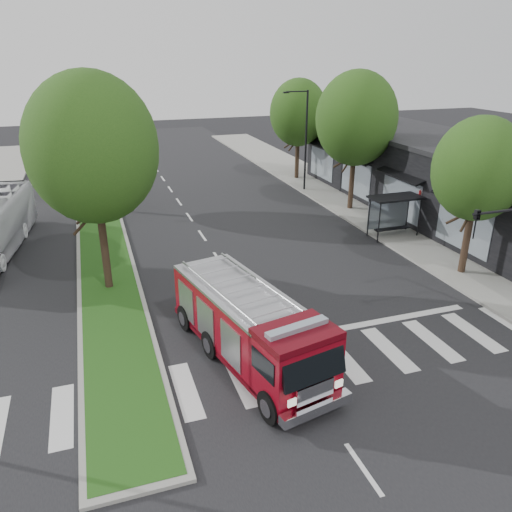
{
  "coord_description": "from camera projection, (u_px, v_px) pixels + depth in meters",
  "views": [
    {
      "loc": [
        -6.2,
        -17.06,
        10.76
      ],
      "look_at": [
        0.74,
        3.58,
        1.8
      ],
      "focal_mm": 35.0,
      "sensor_mm": 36.0,
      "label": 1
    }
  ],
  "objects": [
    {
      "name": "tree_median_near",
      "position": [
        92.0,
        149.0,
        21.78
      ],
      "size": [
        5.8,
        5.8,
        10.16
      ],
      "color": "black",
      "rests_on": "ground"
    },
    {
      "name": "tree_median_far",
      "position": [
        87.0,
        118.0,
        34.17
      ],
      "size": [
        5.6,
        5.6,
        9.72
      ],
      "color": "black",
      "rests_on": "ground"
    },
    {
      "name": "ground",
      "position": [
        266.0,
        329.0,
        20.88
      ],
      "size": [
        140.0,
        140.0,
        0.0
      ],
      "primitive_type": "plane",
      "color": "black",
      "rests_on": "ground"
    },
    {
      "name": "tree_right_mid",
      "position": [
        356.0,
        119.0,
        34.07
      ],
      "size": [
        5.6,
        5.6,
        9.72
      ],
      "color": "black",
      "rests_on": "ground"
    },
    {
      "name": "fire_engine",
      "position": [
        249.0,
        326.0,
        18.3
      ],
      "size": [
        4.27,
        8.86,
        2.95
      ],
      "rotation": [
        0.0,
        0.0,
        0.21
      ],
      "color": "#4D040C",
      "rests_on": "ground"
    },
    {
      "name": "storefront_row",
      "position": [
        453.0,
        183.0,
        33.71
      ],
      "size": [
        8.0,
        30.0,
        5.0
      ],
      "primitive_type": "cube",
      "color": "black",
      "rests_on": "ground"
    },
    {
      "name": "bus_shelter",
      "position": [
        394.0,
        205.0,
        30.55
      ],
      "size": [
        3.2,
        1.6,
        2.61
      ],
      "color": "black",
      "rests_on": "ground"
    },
    {
      "name": "sidewalk_right",
      "position": [
        392.0,
        224.0,
        33.3
      ],
      "size": [
        5.0,
        80.0,
        0.15
      ],
      "primitive_type": "cube",
      "color": "gray",
      "rests_on": "ground"
    },
    {
      "name": "streetlight_right_far",
      "position": [
        304.0,
        136.0,
        39.76
      ],
      "size": [
        2.11,
        0.2,
        8.0
      ],
      "color": "black",
      "rests_on": "ground"
    },
    {
      "name": "tree_right_far",
      "position": [
        298.0,
        113.0,
        43.09
      ],
      "size": [
        5.0,
        5.0,
        8.73
      ],
      "color": "black",
      "rests_on": "ground"
    },
    {
      "name": "median",
      "position": [
        99.0,
        216.0,
        34.86
      ],
      "size": [
        3.0,
        50.0,
        0.15
      ],
      "color": "gray",
      "rests_on": "ground"
    },
    {
      "name": "tree_right_near",
      "position": [
        479.0,
        169.0,
        23.93
      ],
      "size": [
        4.4,
        4.4,
        8.05
      ],
      "color": "black",
      "rests_on": "ground"
    }
  ]
}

